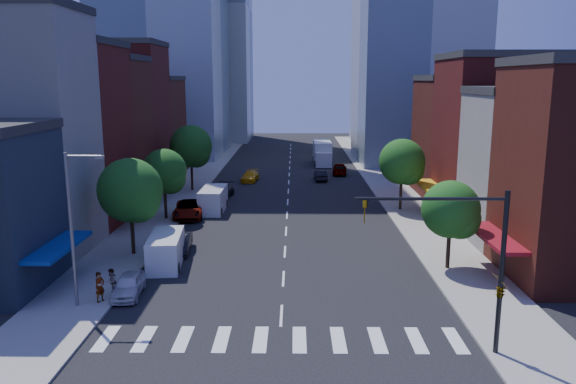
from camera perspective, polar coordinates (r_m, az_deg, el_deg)
name	(u,v)px	position (r m, az deg, el deg)	size (l,w,h in m)	color
ground	(281,316)	(32.53, -0.68, -12.44)	(220.00, 220.00, 0.00)	black
sidewalk_left	(190,184)	(72.19, -9.91, 0.78)	(5.00, 120.00, 0.15)	gray
sidewalk_right	(387,185)	(71.94, 10.07, 0.73)	(5.00, 120.00, 0.15)	gray
crosswalk	(280,340)	(29.81, -0.82, -14.76)	(19.00, 3.00, 0.01)	silver
bldg_left_1	(5,136)	(47.25, -26.83, 5.13)	(12.00, 8.00, 18.00)	beige
bldg_left_2	(54,137)	(54.99, -22.71, 5.14)	(12.00, 9.00, 16.00)	maroon
bldg_left_3	(88,134)	(62.89, -19.64, 5.57)	(12.00, 8.00, 15.00)	#561E15
bldg_left_4	(113,119)	(70.83, -17.34, 7.11)	(12.00, 9.00, 17.00)	maroon
bldg_left_5	(136,129)	(80.05, -15.18, 6.22)	(12.00, 10.00, 13.00)	#561E15
bldg_right_1	(546,170)	(49.65, 24.77, 2.06)	(12.00, 8.00, 12.00)	beige
bldg_right_2	(506,139)	(57.73, 21.31, 5.00)	(12.00, 10.00, 15.00)	maroon
bldg_right_3	(473,139)	(67.23, 18.29, 5.14)	(12.00, 10.00, 13.00)	#561E15
tower_far_w	(207,8)	(127.03, -8.23, 17.98)	(18.00, 18.00, 56.00)	#9EA5AD
traffic_signal	(490,273)	(28.35, 19.80, -7.79)	(7.24, 2.24, 8.00)	black
streetlight	(74,220)	(34.13, -20.92, -2.71)	(2.25, 0.25, 9.00)	slate
tree_left_near	(132,193)	(43.23, -15.56, -0.08)	(4.80, 4.80, 7.30)	black
tree_left_mid	(166,173)	(53.76, -12.33, 1.89)	(4.20, 4.20, 6.65)	black
tree_left_far	(192,148)	(67.25, -9.71, 4.43)	(5.00, 5.00, 7.75)	black
tree_right_near	(453,212)	(40.24, 16.42, -1.95)	(4.00, 4.00, 6.20)	black
tree_right_far	(404,164)	(57.34, 11.66, 2.84)	(4.60, 4.60, 7.20)	black
parked_car_front	(128,285)	(36.39, -15.90, -9.10)	(1.61, 4.00, 1.36)	silver
parked_car_second	(180,243)	(44.33, -10.87, -5.13)	(1.48, 4.25, 1.40)	black
parked_car_third	(189,209)	(55.12, -10.05, -1.72)	(2.70, 5.87, 1.63)	#999999
parked_car_rear	(221,191)	(63.66, -6.77, 0.06)	(2.08, 5.11, 1.48)	black
cargo_van_near	(166,251)	(41.16, -12.33, -5.85)	(2.66, 5.57, 2.29)	silver
cargo_van_far	(213,200)	(57.11, -7.64, -0.81)	(2.39, 5.65, 2.39)	silver
taxi	(250,176)	(73.70, -3.86, 1.61)	(1.88, 4.61, 1.34)	#E6A90C
traffic_car_oncoming	(320,175)	(74.35, 3.31, 1.72)	(1.49, 4.26, 1.40)	black
traffic_car_far	(340,169)	(79.04, 5.27, 2.36)	(1.93, 4.80, 1.64)	#999999
box_truck	(322,154)	(88.50, 3.52, 3.91)	(2.81, 8.84, 3.55)	silver
pedestrian_near	(100,287)	(35.51, -18.58, -9.12)	(0.67, 0.44, 1.83)	#999999
pedestrian_far	(111,282)	(36.45, -17.51, -8.68)	(0.79, 0.62, 1.63)	#999999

